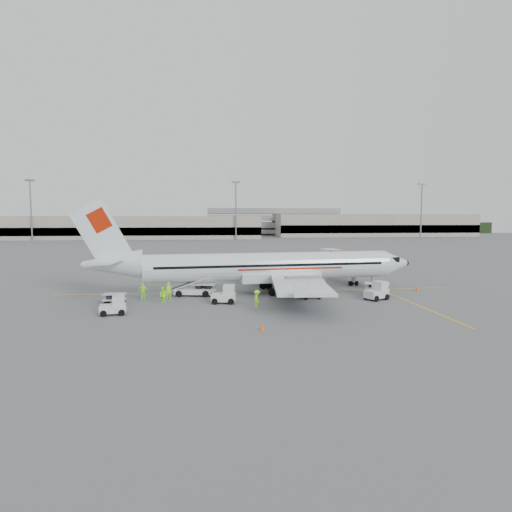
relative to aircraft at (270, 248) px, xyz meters
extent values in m
plane|color=#56595B|center=(-1.27, 0.86, -4.95)|extent=(360.00, 360.00, 0.00)
cube|color=yellow|center=(-1.27, 0.86, -4.94)|extent=(44.00, 0.20, 0.01)
cube|color=yellow|center=(12.73, -7.14, -4.94)|extent=(0.20, 20.00, 0.01)
cone|color=#E94F17|center=(16.57, -0.87, -4.66)|extent=(0.35, 0.35, 0.57)
cone|color=#E94F17|center=(1.11, 13.35, -4.66)|extent=(0.35, 0.35, 0.57)
cone|color=#E94F17|center=(-2.89, -15.91, -4.63)|extent=(0.39, 0.39, 0.63)
imported|color=#93E71E|center=(-10.76, -2.75, -4.08)|extent=(0.73, 0.60, 1.73)
imported|color=#93E71E|center=(-11.05, -5.30, -4.12)|extent=(1.02, 0.98, 1.66)
imported|color=#93E71E|center=(-2.37, -7.97, -4.12)|extent=(0.72, 1.13, 1.65)
imported|color=#93E71E|center=(-13.31, -2.77, -4.09)|extent=(1.06, 0.56, 1.72)
camera|label=1|loc=(-6.68, -46.15, 3.19)|focal=30.00mm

